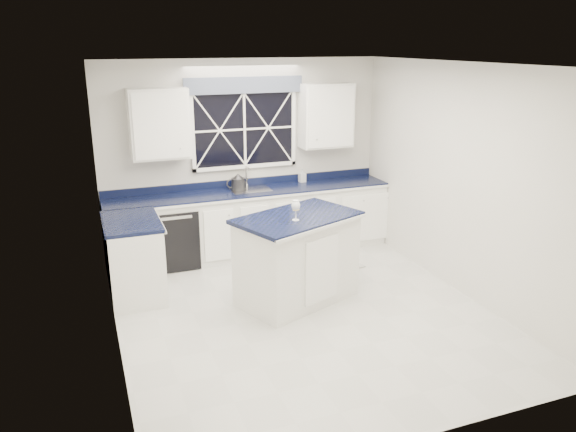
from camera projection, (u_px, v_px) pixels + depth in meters
name	position (u px, v px, depth m)	size (l,w,h in m)	color
ground	(304.00, 312.00, 6.31)	(4.50, 4.50, 0.00)	beige
back_wall	(244.00, 157.00, 7.92)	(4.00, 0.10, 2.70)	silver
base_cabinets	(232.00, 230.00, 7.66)	(3.99, 1.60, 0.90)	white
countertop	(251.00, 192.00, 7.78)	(3.98, 0.64, 0.04)	black
dishwasher	(174.00, 236.00, 7.56)	(0.60, 0.58, 0.82)	black
window	(244.00, 123.00, 7.73)	(1.65, 0.09, 1.26)	black
upper_cabinets	(247.00, 119.00, 7.60)	(3.10, 0.34, 0.90)	white
faucet	(247.00, 176.00, 7.90)	(0.05, 0.20, 0.30)	#B1B1B3
island	(297.00, 258.00, 6.49)	(1.59, 1.29, 1.03)	white
rug	(306.00, 267.00, 7.55)	(1.52, 1.11, 0.02)	#A5A5A1
kettle	(238.00, 182.00, 7.79)	(0.32, 0.20, 0.22)	#2B2B2D
wine_glass	(296.00, 207.00, 6.13)	(0.10, 0.10, 0.23)	silver
soap_bottle	(302.00, 175.00, 8.20)	(0.09, 0.09, 0.20)	silver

